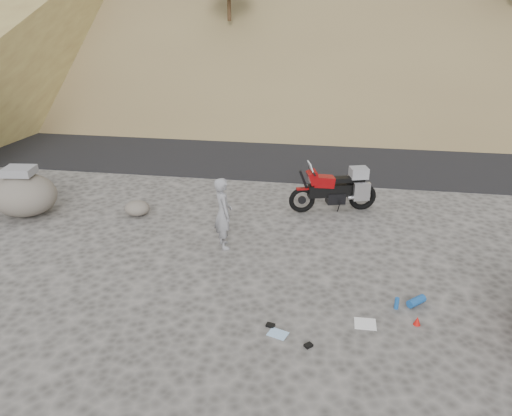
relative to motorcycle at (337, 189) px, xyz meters
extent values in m
plane|color=#43413E|center=(-0.99, -3.65, -0.61)|extent=(140.00, 140.00, 0.00)
cube|color=black|center=(-0.99, 5.35, -0.61)|extent=(120.00, 7.00, 0.05)
cylinder|color=#3B2815|center=(-4.99, 10.35, 4.28)|extent=(0.17, 0.17, 1.40)
torus|color=black|center=(-0.92, -0.27, -0.26)|extent=(0.72, 0.33, 0.71)
cylinder|color=black|center=(-0.92, -0.27, -0.26)|extent=(0.23, 0.12, 0.22)
torus|color=black|center=(0.69, 0.20, -0.26)|extent=(0.77, 0.36, 0.75)
cylinder|color=black|center=(0.69, 0.20, -0.26)|extent=(0.25, 0.15, 0.24)
cylinder|color=black|center=(-0.84, -0.24, 0.14)|extent=(0.41, 0.18, 0.87)
cylinder|color=black|center=(-0.69, -0.20, 0.55)|extent=(0.23, 0.65, 0.05)
cube|color=black|center=(-0.14, -0.04, -0.02)|extent=(1.31, 0.61, 0.32)
cube|color=black|center=(-0.04, -0.01, -0.23)|extent=(0.56, 0.45, 0.30)
cube|color=maroon|center=(-0.38, -0.11, 0.25)|extent=(0.63, 0.47, 0.34)
cube|color=maroon|center=(-0.66, -0.19, 0.38)|extent=(0.42, 0.44, 0.38)
cube|color=silver|center=(-0.73, -0.21, 0.66)|extent=(0.21, 0.35, 0.27)
cube|color=black|center=(0.12, 0.04, 0.27)|extent=(0.64, 0.40, 0.13)
cube|color=black|center=(0.51, 0.15, 0.23)|extent=(0.42, 0.29, 0.11)
cube|color=silver|center=(0.63, -0.11, 0.01)|extent=(0.45, 0.25, 0.49)
cube|color=silver|center=(0.47, 0.43, 0.01)|extent=(0.45, 0.25, 0.49)
cube|color=gray|center=(0.53, 0.16, 0.45)|extent=(0.54, 0.48, 0.28)
cube|color=maroon|center=(-0.92, -0.27, 0.07)|extent=(0.35, 0.22, 0.04)
cylinder|color=black|center=(0.07, -0.18, -0.42)|extent=(0.09, 0.22, 0.39)
cylinder|color=silver|center=(0.52, 0.00, -0.18)|extent=(0.50, 0.23, 0.14)
imported|color=gray|center=(-2.57, -2.47, -0.61)|extent=(0.64, 0.73, 1.70)
ellipsoid|color=#5F5851|center=(-8.13, -1.53, -0.05)|extent=(1.86, 1.63, 1.12)
cube|color=gray|center=(-8.13, -1.53, 0.59)|extent=(0.70, 0.57, 0.18)
ellipsoid|color=#5F5851|center=(-5.21, -1.12, -0.42)|extent=(0.80, 0.76, 0.39)
cube|color=white|center=(0.56, -4.98, -0.60)|extent=(0.39, 0.34, 0.01)
cylinder|color=#19519B|center=(1.54, -4.22, -0.53)|extent=(0.40, 0.39, 0.16)
cylinder|color=#19519B|center=(1.16, -4.40, -0.50)|extent=(0.11, 0.11, 0.23)
cone|color=red|center=(1.48, -4.85, -0.53)|extent=(0.17, 0.17, 0.17)
cube|color=black|center=(-1.11, -5.31, -0.59)|extent=(0.17, 0.14, 0.04)
cube|color=black|center=(-0.41, -5.75, -0.59)|extent=(0.17, 0.17, 0.05)
cube|color=#9AC4EE|center=(-0.96, -5.50, -0.60)|extent=(0.40, 0.34, 0.01)
camera|label=1|loc=(-0.25, -12.54, 4.93)|focal=35.00mm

